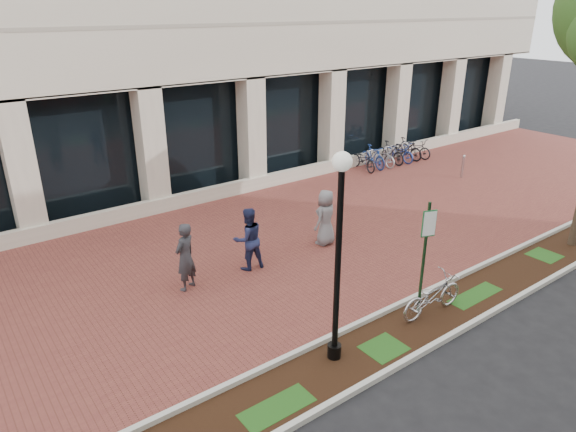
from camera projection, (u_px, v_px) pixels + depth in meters
ground at (286, 242)px, 15.46m from camera, size 120.00×120.00×0.00m
brick_plaza at (286, 242)px, 15.46m from camera, size 40.00×9.00×0.01m
planting_strip at (424, 321)px, 11.56m from camera, size 40.00×1.50×0.01m
curb_plaza_side at (399, 305)px, 12.10m from camera, size 40.00×0.12×0.12m
curb_street_side at (452, 335)px, 10.98m from camera, size 40.00×0.12×0.12m
parking_sign at (426, 245)px, 11.27m from camera, size 0.34×0.07×2.73m
lamppost at (338, 250)px, 9.47m from camera, size 0.36×0.36×4.29m
locked_bicycle at (432, 295)px, 11.70m from camera, size 1.83×0.71×0.95m
pedestrian_left at (185, 257)px, 12.58m from camera, size 0.77×0.66×1.77m
pedestrian_mid at (248, 239)px, 13.59m from camera, size 0.91×0.74×1.74m
pedestrian_right at (326, 218)px, 15.03m from camera, size 0.94×0.75×1.68m
bollard at (463, 166)px, 21.00m from camera, size 0.12×0.12×0.97m
bike_rack_cluster at (390, 153)px, 22.94m from camera, size 4.15×1.78×0.99m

